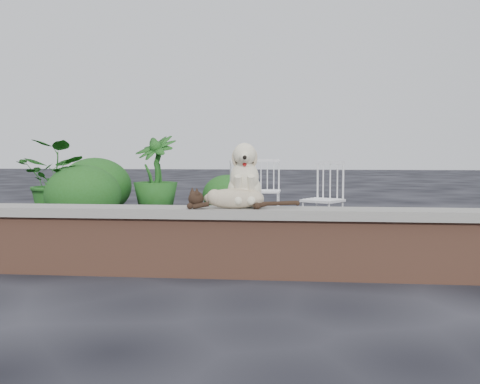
# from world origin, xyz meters

# --- Properties ---
(ground) EXTENTS (60.00, 60.00, 0.00)m
(ground) POSITION_xyz_m (0.00, 0.00, 0.00)
(ground) COLOR black
(ground) RESTS_ON ground
(brick_wall) EXTENTS (6.00, 0.30, 0.50)m
(brick_wall) POSITION_xyz_m (0.00, 0.00, 0.25)
(brick_wall) COLOR brown
(brick_wall) RESTS_ON ground
(capstone) EXTENTS (6.20, 0.40, 0.08)m
(capstone) POSITION_xyz_m (0.00, 0.00, 0.54)
(capstone) COLOR slate
(capstone) RESTS_ON brick_wall
(dog) EXTENTS (0.41, 0.51, 0.55)m
(dog) POSITION_xyz_m (0.09, 0.10, 0.86)
(dog) COLOR beige
(dog) RESTS_ON capstone
(cat) EXTENTS (1.12, 0.38, 0.19)m
(cat) POSITION_xyz_m (0.01, -0.05, 0.67)
(cat) COLOR tan
(cat) RESTS_ON capstone
(chair_d) EXTENTS (0.77, 0.77, 0.94)m
(chair_d) POSITION_xyz_m (0.84, 2.35, 0.47)
(chair_d) COLOR white
(chair_d) RESTS_ON ground
(chair_b) EXTENTS (0.57, 0.57, 0.94)m
(chair_b) POSITION_xyz_m (0.05, 3.92, 0.47)
(chair_b) COLOR white
(chair_b) RESTS_ON ground
(chair_e) EXTENTS (0.65, 0.65, 0.94)m
(chair_e) POSITION_xyz_m (-0.17, 2.87, 0.47)
(chair_e) COLOR white
(chair_e) RESTS_ON ground
(potted_plant_a) EXTENTS (1.32, 1.21, 1.23)m
(potted_plant_a) POSITION_xyz_m (-3.15, 3.68, 0.62)
(potted_plant_a) COLOR #1D4E16
(potted_plant_a) RESTS_ON ground
(potted_plant_b) EXTENTS (1.01, 1.01, 1.33)m
(potted_plant_b) POSITION_xyz_m (-1.91, 4.79, 0.67)
(potted_plant_b) COLOR #1D4E16
(potted_plant_b) RESTS_ON ground
(shrubbery) EXTENTS (3.41, 2.55, 1.01)m
(shrubbery) POSITION_xyz_m (-2.54, 4.44, 0.41)
(shrubbery) COLOR #1D4E16
(shrubbery) RESTS_ON ground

